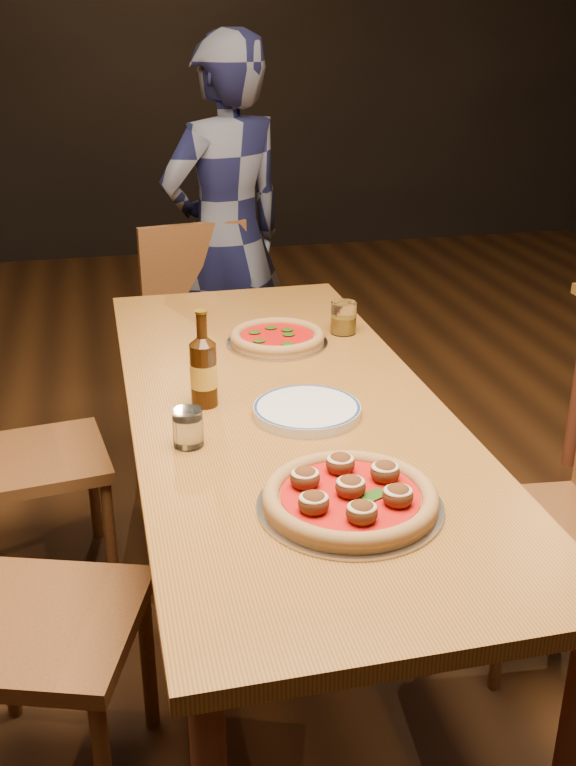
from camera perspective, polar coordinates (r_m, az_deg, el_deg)
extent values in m
plane|color=black|center=(2.63, -0.26, -16.18)|extent=(9.00, 9.00, 0.00)
plane|color=black|center=(6.50, -9.78, 21.43)|extent=(7.00, 0.00, 7.00)
cube|color=brown|center=(2.24, -0.29, -1.62)|extent=(0.80, 2.00, 0.04)
cylinder|color=maroon|center=(3.21, -9.96, -1.36)|extent=(0.06, 0.06, 0.71)
cylinder|color=maroon|center=(3.30, 1.87, -0.27)|extent=(0.06, 0.06, 0.71)
cylinder|color=#B7B7BF|center=(1.77, 4.16, -8.21)|extent=(0.38, 0.38, 0.01)
cylinder|color=tan|center=(1.76, 4.17, -7.83)|extent=(0.36, 0.36, 0.02)
torus|color=tan|center=(1.75, 4.18, -7.55)|extent=(0.36, 0.36, 0.04)
cylinder|color=#A9090B|center=(1.75, 4.18, -7.49)|extent=(0.29, 0.29, 0.00)
cylinder|color=#B7B7BF|center=(2.62, -0.73, 2.72)|extent=(0.31, 0.31, 0.01)
cylinder|color=tan|center=(2.62, -0.73, 2.97)|extent=(0.29, 0.29, 0.02)
torus|color=tan|center=(2.62, -0.73, 3.16)|extent=(0.29, 0.29, 0.03)
cylinder|color=#A9090B|center=(2.62, -0.73, 3.20)|extent=(0.22, 0.22, 0.00)
cylinder|color=white|center=(2.15, 1.28, -1.87)|extent=(0.27, 0.27, 0.03)
cylinder|color=black|center=(2.19, -5.65, 0.53)|extent=(0.07, 0.07, 0.17)
cylinder|color=black|center=(2.14, -5.78, 3.61)|extent=(0.03, 0.03, 0.08)
cylinder|color=gold|center=(2.19, -5.65, 0.53)|extent=(0.07, 0.07, 0.06)
cylinder|color=white|center=(2.00, -6.70, -3.00)|extent=(0.07, 0.07, 0.09)
cylinder|color=#946310|center=(2.70, 3.73, 4.37)|extent=(0.08, 0.08, 0.10)
imported|color=black|center=(3.61, -4.11, 9.55)|extent=(0.71, 0.61, 1.64)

